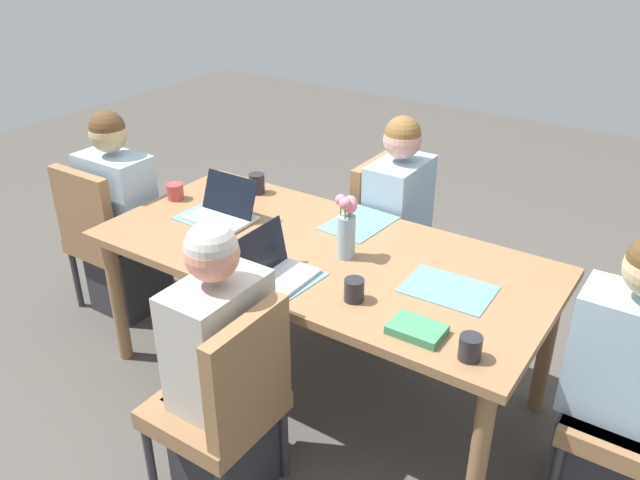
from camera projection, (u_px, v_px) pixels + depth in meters
name	position (u px, v px, depth m)	size (l,w,h in m)	color
ground_plane	(320.00, 379.00, 3.31)	(10.00, 10.00, 0.00)	#4C4742
dining_table	(320.00, 264.00, 3.00)	(2.10, 0.99, 0.75)	olive
chair_far_left_near	(227.00, 399.00, 2.45)	(0.44, 0.44, 0.90)	olive
person_far_left_near	(222.00, 377.00, 2.52)	(0.36, 0.40, 1.19)	#2D2D33
chair_head_left_left_mid	(639.00, 396.00, 2.46)	(0.44, 0.44, 0.90)	olive
person_head_left_left_mid	(619.00, 396.00, 2.42)	(0.40, 0.36, 1.19)	#2D2D33
chair_head_right_left_far	(105.00, 232.00, 3.68)	(0.44, 0.44, 0.90)	olive
person_head_right_left_far	(122.00, 226.00, 3.69)	(0.40, 0.36, 1.19)	#2D2D33
chair_near_right_near	(390.00, 231.00, 3.70)	(0.44, 0.44, 0.90)	olive
person_near_right_near	(397.00, 234.00, 3.61)	(0.36, 0.40, 1.19)	#2D2D33
flower_vase	(347.00, 225.00, 2.84)	(0.10, 0.11, 0.30)	#8EA8B7
placemat_far_left_near	(278.00, 282.00, 2.71)	(0.36, 0.26, 0.00)	slate
placemat_head_left_left_mid	(448.00, 289.00, 2.66)	(0.36, 0.26, 0.00)	slate
placemat_head_right_left_far	(215.00, 218.00, 3.26)	(0.36, 0.26, 0.00)	slate
placemat_near_right_near	(359.00, 223.00, 3.21)	(0.36, 0.26, 0.00)	slate
laptop_head_right_left_far	(224.00, 211.00, 3.24)	(0.32, 0.22, 0.20)	silver
laptop_far_left_near	(273.00, 271.00, 2.71)	(0.22, 0.32, 0.21)	silver
coffee_mug_near_left	(354.00, 290.00, 2.57)	(0.08, 0.08, 0.09)	#232328
coffee_mug_near_right	(257.00, 184.00, 3.52)	(0.09, 0.09, 0.11)	#232328
coffee_mug_centre_left	(175.00, 192.00, 3.45)	(0.09, 0.09, 0.09)	#AD3D38
coffee_mug_centre_right	(470.00, 348.00, 2.24)	(0.08, 0.08, 0.09)	#232328
book_red_cover	(417.00, 329.00, 2.38)	(0.20, 0.14, 0.03)	#3D7F56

